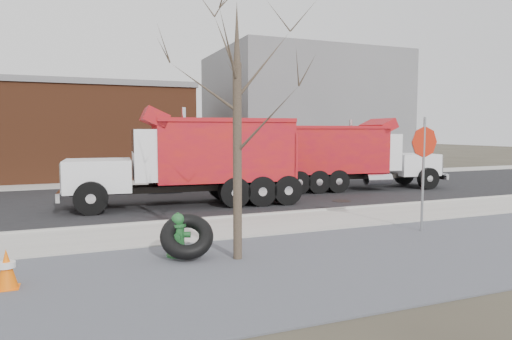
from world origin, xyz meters
name	(u,v)px	position (x,y,z in m)	size (l,w,h in m)	color
ground	(313,224)	(0.00, 0.00, 0.00)	(120.00, 120.00, 0.00)	#383328
gravel_verge	(393,254)	(0.00, -3.50, 0.01)	(60.00, 5.00, 0.03)	slate
sidewalk	(309,221)	(0.00, 0.25, 0.03)	(60.00, 2.50, 0.06)	#9E9B93
curb	(289,213)	(0.00, 1.55, 0.06)	(60.00, 0.15, 0.11)	#9E9B93
road	(238,195)	(0.00, 6.30, 0.01)	(60.00, 9.40, 0.02)	black
far_sidewalk	(202,180)	(0.00, 12.00, 0.03)	(60.00, 2.00, 0.06)	#9E9B93
building_grey	(301,111)	(9.00, 18.00, 4.00)	(12.00, 10.00, 8.00)	gray
bare_tree	(237,98)	(-3.20, -2.60, 3.30)	(3.20, 3.20, 5.20)	#382D23
fire_hydrant	(178,237)	(-4.29, -1.94, 0.43)	(0.53, 0.52, 0.94)	#266434
truck_tire	(187,236)	(-4.16, -2.17, 0.49)	(1.28, 1.22, 0.95)	black
stop_sign	(424,155)	(2.14, -1.97, 2.03)	(0.82, 0.06, 3.00)	gray
traffic_cone_near	(7,270)	(-7.37, -2.84, 0.35)	(0.36, 0.36, 0.70)	#FF6608
dump_truck_red_a	(352,154)	(5.30, 6.03, 1.60)	(7.84, 2.96, 3.14)	black
dump_truck_red_b	(195,157)	(-2.29, 4.45, 1.73)	(8.09, 2.91, 3.39)	black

